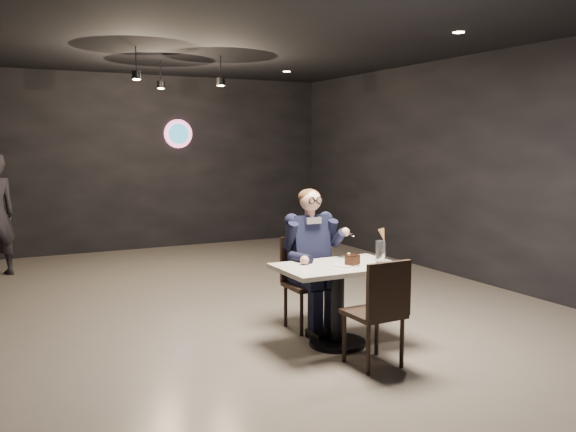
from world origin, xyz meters
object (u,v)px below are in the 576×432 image
chair_far (309,284)px  seated_man (309,258)px  chair_near (373,311)px  sundae_glass (380,252)px  main_table (338,305)px

chair_far → seated_man: (0.00, 0.00, 0.26)m
chair_near → sundae_glass: (0.41, 0.48, 0.39)m
seated_man → sundae_glass: 0.76m
chair_far → sundae_glass: sundae_glass is taller
chair_near → sundae_glass: bearing=47.8°
chair_far → seated_man: bearing=0.0°
main_table → sundae_glass: size_ratio=5.48×
chair_near → seated_man: seated_man is taller
chair_near → sundae_glass: size_ratio=4.58×
main_table → seated_man: (0.00, 0.55, 0.34)m
chair_far → main_table: bearing=-90.0°
chair_near → seated_man: (0.00, 1.11, 0.26)m
chair_far → chair_near: size_ratio=1.00×
seated_man → sundae_glass: size_ratio=7.17×
main_table → sundae_glass: (0.41, -0.08, 0.48)m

